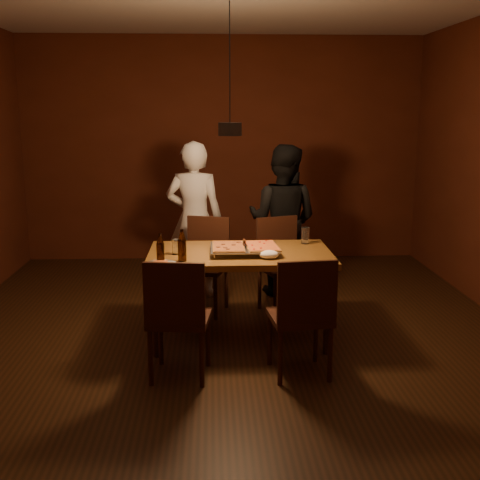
{
  "coord_description": "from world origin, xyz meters",
  "views": [
    {
      "loc": [
        -0.15,
        -4.67,
        1.89
      ],
      "look_at": [
        0.08,
        0.14,
        0.85
      ],
      "focal_mm": 45.0,
      "sensor_mm": 36.0,
      "label": 1
    }
  ],
  "objects_px": {
    "dining_table": "(240,261)",
    "pizza_tray": "(244,250)",
    "chair_near_left": "(177,309)",
    "chair_far_left": "(205,255)",
    "diner_dark": "(283,220)",
    "diner_white": "(194,219)",
    "beer_bottle_b": "(182,245)",
    "pendant_lamp": "(230,128)",
    "plate_slice": "(161,264)",
    "chair_near_right": "(303,307)",
    "beer_bottle_a": "(160,248)",
    "chair_far_right": "(281,255)"
  },
  "relations": [
    {
      "from": "dining_table",
      "to": "pendant_lamp",
      "type": "relative_size",
      "value": 1.36
    },
    {
      "from": "chair_far_right",
      "to": "beer_bottle_b",
      "type": "xyz_separation_m",
      "value": [
        -0.89,
        -1.01,
        0.34
      ]
    },
    {
      "from": "chair_near_right",
      "to": "diner_dark",
      "type": "bearing_deg",
      "value": 80.9
    },
    {
      "from": "chair_near_left",
      "to": "diner_dark",
      "type": "bearing_deg",
      "value": 71.5
    },
    {
      "from": "beer_bottle_a",
      "to": "diner_white",
      "type": "height_order",
      "value": "diner_white"
    },
    {
      "from": "chair_far_left",
      "to": "chair_near_right",
      "type": "height_order",
      "value": "same"
    },
    {
      "from": "chair_far_right",
      "to": "diner_dark",
      "type": "xyz_separation_m",
      "value": [
        0.08,
        0.55,
        0.24
      ]
    },
    {
      "from": "dining_table",
      "to": "plate_slice",
      "type": "xyz_separation_m",
      "value": [
        -0.62,
        -0.41,
        0.08
      ]
    },
    {
      "from": "plate_slice",
      "to": "diner_dark",
      "type": "relative_size",
      "value": 0.15
    },
    {
      "from": "chair_far_left",
      "to": "pendant_lamp",
      "type": "height_order",
      "value": "pendant_lamp"
    },
    {
      "from": "chair_far_right",
      "to": "beer_bottle_a",
      "type": "xyz_separation_m",
      "value": [
        -1.05,
        -1.06,
        0.33
      ]
    },
    {
      "from": "dining_table",
      "to": "chair_near_left",
      "type": "distance_m",
      "value": 0.94
    },
    {
      "from": "chair_near_right",
      "to": "beer_bottle_b",
      "type": "distance_m",
      "value": 1.06
    },
    {
      "from": "dining_table",
      "to": "chair_far_right",
      "type": "xyz_separation_m",
      "value": [
        0.43,
        0.73,
        -0.14
      ]
    },
    {
      "from": "dining_table",
      "to": "pizza_tray",
      "type": "bearing_deg",
      "value": -48.0
    },
    {
      "from": "chair_near_right",
      "to": "diner_white",
      "type": "height_order",
      "value": "diner_white"
    },
    {
      "from": "beer_bottle_a",
      "to": "diner_dark",
      "type": "relative_size",
      "value": 0.15
    },
    {
      "from": "chair_near_left",
      "to": "chair_near_right",
      "type": "relative_size",
      "value": 1.0
    },
    {
      "from": "dining_table",
      "to": "diner_dark",
      "type": "relative_size",
      "value": 0.96
    },
    {
      "from": "beer_bottle_b",
      "to": "pendant_lamp",
      "type": "xyz_separation_m",
      "value": [
        0.38,
        0.14,
        0.89
      ]
    },
    {
      "from": "pizza_tray",
      "to": "chair_far_left",
      "type": "bearing_deg",
      "value": 112.62
    },
    {
      "from": "plate_slice",
      "to": "chair_far_left",
      "type": "bearing_deg",
      "value": 74.62
    },
    {
      "from": "plate_slice",
      "to": "diner_dark",
      "type": "height_order",
      "value": "diner_dark"
    },
    {
      "from": "beer_bottle_b",
      "to": "plate_slice",
      "type": "bearing_deg",
      "value": -142.33
    },
    {
      "from": "chair_near_left",
      "to": "beer_bottle_a",
      "type": "distance_m",
      "value": 0.59
    },
    {
      "from": "dining_table",
      "to": "chair_near_right",
      "type": "bearing_deg",
      "value": -63.11
    },
    {
      "from": "dining_table",
      "to": "beer_bottle_a",
      "type": "relative_size",
      "value": 6.54
    },
    {
      "from": "chair_near_right",
      "to": "plate_slice",
      "type": "bearing_deg",
      "value": 152.61
    },
    {
      "from": "chair_near_left",
      "to": "pizza_tray",
      "type": "bearing_deg",
      "value": 62.92
    },
    {
      "from": "pizza_tray",
      "to": "diner_dark",
      "type": "relative_size",
      "value": 0.35
    },
    {
      "from": "chair_near_right",
      "to": "beer_bottle_a",
      "type": "bearing_deg",
      "value": 149.16
    },
    {
      "from": "chair_far_left",
      "to": "beer_bottle_b",
      "type": "relative_size",
      "value": 2.12
    },
    {
      "from": "chair_near_right",
      "to": "diner_white",
      "type": "relative_size",
      "value": 0.3
    },
    {
      "from": "dining_table",
      "to": "pizza_tray",
      "type": "relative_size",
      "value": 2.73
    },
    {
      "from": "chair_far_right",
      "to": "diner_white",
      "type": "xyz_separation_m",
      "value": [
        -0.83,
        0.54,
        0.26
      ]
    },
    {
      "from": "chair_far_left",
      "to": "chair_near_right",
      "type": "bearing_deg",
      "value": 131.75
    },
    {
      "from": "chair_far_left",
      "to": "chair_far_right",
      "type": "bearing_deg",
      "value": -165.56
    },
    {
      "from": "diner_dark",
      "to": "chair_near_left",
      "type": "bearing_deg",
      "value": 88.84
    },
    {
      "from": "chair_near_left",
      "to": "diner_dark",
      "type": "xyz_separation_m",
      "value": [
        0.98,
        2.08,
        0.24
      ]
    },
    {
      "from": "chair_far_right",
      "to": "pizza_tray",
      "type": "bearing_deg",
      "value": 44.06
    },
    {
      "from": "dining_table",
      "to": "chair_far_left",
      "type": "distance_m",
      "value": 0.84
    },
    {
      "from": "beer_bottle_b",
      "to": "diner_dark",
      "type": "xyz_separation_m",
      "value": [
        0.96,
        1.56,
        -0.1
      ]
    },
    {
      "from": "chair_near_left",
      "to": "pizza_tray",
      "type": "height_order",
      "value": "chair_near_left"
    },
    {
      "from": "chair_far_left",
      "to": "chair_near_left",
      "type": "bearing_deg",
      "value": 101.07
    },
    {
      "from": "chair_near_right",
      "to": "chair_near_left",
      "type": "bearing_deg",
      "value": 173.47
    },
    {
      "from": "beer_bottle_a",
      "to": "pizza_tray",
      "type": "bearing_deg",
      "value": 24.19
    },
    {
      "from": "chair_far_left",
      "to": "diner_white",
      "type": "xyz_separation_m",
      "value": [
        -0.11,
        0.5,
        0.26
      ]
    },
    {
      "from": "beer_bottle_a",
      "to": "diner_white",
      "type": "relative_size",
      "value": 0.14
    },
    {
      "from": "pizza_tray",
      "to": "diner_white",
      "type": "height_order",
      "value": "diner_white"
    },
    {
      "from": "chair_near_left",
      "to": "pendant_lamp",
      "type": "relative_size",
      "value": 0.44
    }
  ]
}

